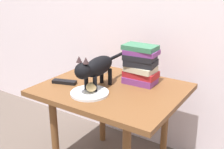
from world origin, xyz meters
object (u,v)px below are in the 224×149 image
(bread_roll, at_px, (91,87))
(cat, at_px, (96,68))
(plate, at_px, (90,93))
(candle_jar, at_px, (102,67))
(side_table, at_px, (112,99))
(book_stack, at_px, (141,65))
(tv_remote, at_px, (64,82))

(bread_roll, bearing_deg, cat, 102.97)
(plate, height_order, cat, cat)
(bread_roll, distance_m, cat, 0.11)
(candle_jar, bearing_deg, side_table, -43.70)
(plate, xyz_separation_m, bread_roll, (0.00, 0.01, 0.03))
(side_table, distance_m, candle_jar, 0.31)
(bread_roll, bearing_deg, plate, -102.91)
(bread_roll, relative_size, cat, 0.17)
(plate, relative_size, bread_roll, 2.69)
(bread_roll, xyz_separation_m, cat, (-0.01, 0.06, 0.09))
(cat, relative_size, book_stack, 2.02)
(tv_remote, bearing_deg, cat, -9.40)
(bread_roll, bearing_deg, book_stack, 62.81)
(side_table, bearing_deg, bread_roll, -107.87)
(cat, xyz_separation_m, candle_jar, (-0.14, 0.27, -0.09))
(cat, distance_m, candle_jar, 0.32)
(side_table, bearing_deg, candle_jar, 136.30)
(side_table, height_order, candle_jar, candle_jar)
(cat, xyz_separation_m, tv_remote, (-0.22, -0.03, -0.12))
(tv_remote, bearing_deg, side_table, 3.46)
(tv_remote, bearing_deg, book_stack, 16.49)
(plate, xyz_separation_m, cat, (-0.01, 0.08, 0.13))
(book_stack, bearing_deg, cat, -125.88)
(plate, height_order, tv_remote, tv_remote)
(book_stack, relative_size, candle_jar, 2.80)
(book_stack, xyz_separation_m, candle_jar, (-0.31, 0.04, -0.08))
(plate, bearing_deg, tv_remote, 168.60)
(plate, relative_size, cat, 0.45)
(cat, bearing_deg, book_stack, 54.12)
(candle_jar, bearing_deg, bread_roll, -64.63)
(book_stack, bearing_deg, side_table, -124.57)
(book_stack, height_order, candle_jar, book_stack)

